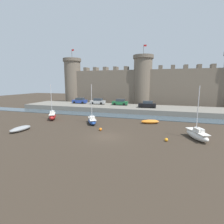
% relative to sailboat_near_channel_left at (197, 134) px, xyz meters
% --- Properties ---
extents(ground_plane, '(160.00, 160.00, 0.00)m').
position_rel_sailboat_near_channel_left_xyz_m(ground_plane, '(-11.24, -2.49, -0.64)').
color(ground_plane, '#382D23').
extents(water_channel, '(80.00, 4.50, 0.10)m').
position_rel_sailboat_near_channel_left_xyz_m(water_channel, '(-11.24, 12.18, -0.59)').
color(water_channel, '#3D4C56').
rests_on(water_channel, ground).
extents(quay_road, '(59.87, 10.00, 1.21)m').
position_rel_sailboat_near_channel_left_xyz_m(quay_road, '(-11.24, 19.43, -0.04)').
color(quay_road, slate).
rests_on(quay_road, ground).
extents(castle, '(53.94, 6.06, 18.12)m').
position_rel_sailboat_near_channel_left_xyz_m(castle, '(-11.24, 30.47, 5.93)').
color(castle, '#706354').
rests_on(castle, ground).
extents(sailboat_near_channel_left, '(2.91, 4.50, 6.74)m').
position_rel_sailboat_near_channel_left_xyz_m(sailboat_near_channel_left, '(0.00, 0.00, 0.00)').
color(sailboat_near_channel_left, silver).
rests_on(sailboat_near_channel_left, ground).
extents(sailboat_midflat_left, '(3.28, 4.39, 6.87)m').
position_rel_sailboat_near_channel_left_xyz_m(sailboat_midflat_left, '(-16.16, 3.83, -0.07)').
color(sailboat_midflat_left, '#234793').
rests_on(sailboat_midflat_left, ground).
extents(rowboat_near_channel_right, '(3.43, 2.21, 0.69)m').
position_rel_sailboat_near_channel_left_xyz_m(rowboat_near_channel_right, '(-6.49, 7.04, -0.28)').
color(rowboat_near_channel_right, orange).
rests_on(rowboat_near_channel_right, ground).
extents(sailboat_foreground_left, '(3.30, 4.18, 6.82)m').
position_rel_sailboat_near_channel_left_xyz_m(sailboat_foreground_left, '(-25.07, 4.82, 0.04)').
color(sailboat_foreground_left, red).
rests_on(sailboat_foreground_left, ground).
extents(rowboat_midflat_right, '(1.54, 3.61, 0.69)m').
position_rel_sailboat_near_channel_left_xyz_m(rowboat_midflat_right, '(-24.36, -3.73, -0.28)').
color(rowboat_midflat_right, gray).
rests_on(rowboat_midflat_right, ground).
extents(mooring_buoy_mid_mud, '(0.44, 0.44, 0.44)m').
position_rel_sailboat_near_channel_left_xyz_m(mooring_buoy_mid_mud, '(-13.09, 0.00, -0.42)').
color(mooring_buoy_mid_mud, orange).
rests_on(mooring_buoy_mid_mud, ground).
extents(mooring_buoy_off_centre, '(0.43, 0.43, 0.43)m').
position_rel_sailboat_near_channel_left_xyz_m(mooring_buoy_off_centre, '(-3.66, -2.02, -0.43)').
color(mooring_buoy_off_centre, orange).
rests_on(mooring_buoy_off_centre, ground).
extents(car_quay_centre_west, '(4.17, 2.01, 1.62)m').
position_rel_sailboat_near_channel_left_xyz_m(car_quay_centre_west, '(-27.76, 21.17, 1.34)').
color(car_quay_centre_west, '#263F99').
rests_on(car_quay_centre_west, quay_road).
extents(car_quay_centre_east, '(4.17, 2.01, 1.62)m').
position_rel_sailboat_near_channel_left_xyz_m(car_quay_centre_east, '(-15.73, 20.99, 1.34)').
color(car_quay_centre_east, '#1E6638').
rests_on(car_quay_centre_east, quay_road).
extents(car_quay_east, '(4.17, 2.01, 1.62)m').
position_rel_sailboat_near_channel_left_xyz_m(car_quay_east, '(-8.28, 18.32, 1.34)').
color(car_quay_east, black).
rests_on(car_quay_east, quay_road).
extents(car_quay_west, '(4.17, 2.01, 1.62)m').
position_rel_sailboat_near_channel_left_xyz_m(car_quay_west, '(-22.12, 21.08, 1.34)').
color(car_quay_west, '#B2B5B7').
rests_on(car_quay_west, quay_road).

